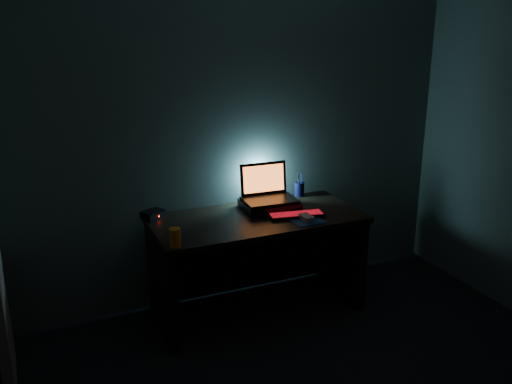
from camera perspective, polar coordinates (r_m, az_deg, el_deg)
room at (r=2.57m, az=14.78°, el=-3.48°), size 3.50×4.00×2.50m
desk at (r=4.19m, az=-0.18°, el=-5.55°), size 1.50×0.70×0.75m
riser at (r=4.20m, az=1.37°, el=-1.29°), size 0.42×0.32×0.06m
laptop at (r=4.21m, az=1.12°, el=0.08°), size 0.39×0.30×0.26m
keyboard at (r=4.06m, az=4.05°, el=-2.30°), size 0.41×0.19×0.02m
mousepad at (r=3.99m, az=5.08°, el=-2.83°), size 0.23×0.21×0.00m
mouse at (r=3.98m, az=5.08°, el=-2.57°), size 0.07×0.12×0.03m
pen_cup at (r=4.49m, az=4.36°, el=0.29°), size 0.09×0.09×0.11m
juice_glass at (r=3.56m, az=-8.10°, el=-4.54°), size 0.08×0.08×0.12m
router at (r=4.08m, az=-10.22°, el=-2.21°), size 0.19×0.17×0.05m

